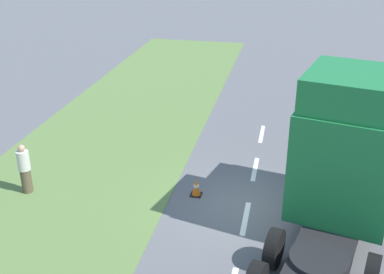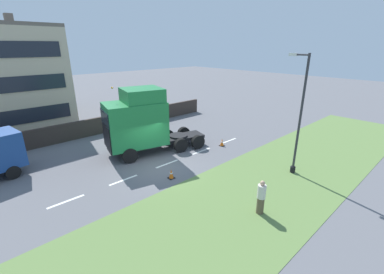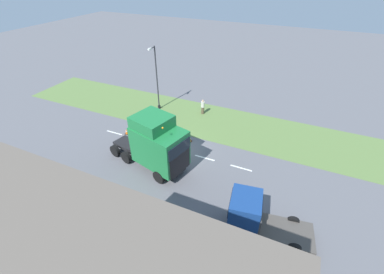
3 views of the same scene
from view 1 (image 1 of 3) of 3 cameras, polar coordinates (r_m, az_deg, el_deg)
The scene contains 6 objects.
ground_plane at distance 15.24m, azimuth 6.64°, elevation -8.11°, with size 120.00×120.00×0.00m, color slate.
grass_verge at distance 16.71m, azimuth -14.36°, elevation -5.63°, with size 7.00×44.00×0.01m.
lane_markings at distance 14.65m, azimuth 6.36°, elevation -9.54°, with size 0.16×14.60×0.00m.
lorry_cab at distance 13.81m, azimuth 18.08°, elevation -1.67°, with size 4.19×7.51×4.82m.
pedestrian at distance 16.37m, azimuth -19.21°, elevation -3.64°, with size 0.39×0.39×1.70m.
traffic_cone_lead at distance 15.56m, azimuth 0.50°, elevation -5.99°, with size 0.36×0.36×0.58m.
Camera 1 is at (0.93, -12.88, 8.09)m, focal length 45.00 mm.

